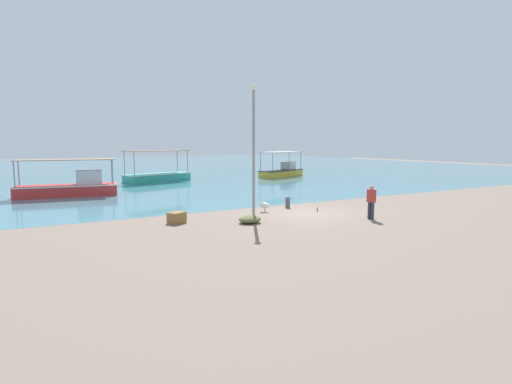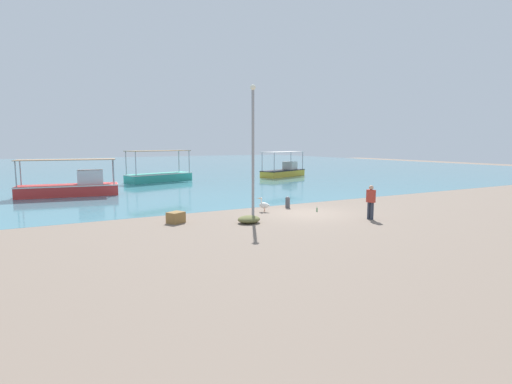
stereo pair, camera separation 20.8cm
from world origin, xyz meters
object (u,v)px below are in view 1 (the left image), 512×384
fisherman_standing (371,201)px  glass_bottle (317,210)px  fishing_boat_outer (282,171)px  mooring_bollard (288,202)px  fishing_boat_far_left (158,176)px  net_pile (250,219)px  lamp_post (254,145)px  cargo_crate (177,218)px  pelican (264,205)px  fishing_boat_near_right (71,186)px

fisherman_standing → glass_bottle: 3.28m
fishing_boat_outer → mooring_bollard: fishing_boat_outer is taller
fishing_boat_far_left → net_pile: 22.23m
glass_bottle → mooring_bollard: bearing=111.1°
lamp_post → cargo_crate: bearing=173.6°
pelican → cargo_crate: size_ratio=1.10×
mooring_bollard → cargo_crate: bearing=-170.7°
fishing_boat_far_left → pelican: fishing_boat_far_left is taller
fisherman_standing → fishing_boat_far_left: bearing=99.2°
lamp_post → net_pile: 3.79m
fishing_boat_outer → cargo_crate: size_ratio=8.64×
fishing_boat_near_right → mooring_bollard: size_ratio=10.23×
fishing_boat_outer → cargo_crate: (-18.67, -19.77, -0.36)m
mooring_bollard → fisherman_standing: (1.65, -4.88, 0.55)m
pelican → net_pile: pelican is taller
fishing_boat_far_left → lamp_post: size_ratio=1.04×
mooring_bollard → glass_bottle: mooring_bollard is taller
pelican → net_pile: bearing=-132.6°
cargo_crate → glass_bottle: 7.75m
fishing_boat_near_right → mooring_bollard: bearing=-48.5°
fishing_boat_far_left → fishing_boat_outer: fishing_boat_far_left is taller
pelican → lamp_post: bearing=-138.9°
pelican → cargo_crate: (-5.15, -0.67, -0.12)m
fishing_boat_far_left → fisherman_standing: 24.53m
fishing_boat_near_right → fishing_boat_outer: (22.17, 6.73, -0.06)m
fishing_boat_far_left → mooring_bollard: fishing_boat_far_left is taller
lamp_post → cargo_crate: 5.17m
mooring_bollard → net_pile: size_ratio=0.62×
fisherman_standing → mooring_bollard: bearing=108.7°
fishing_boat_far_left → mooring_bollard: (2.26, -19.33, -0.22)m
pelican → glass_bottle: (2.57, -1.36, -0.27)m
fisherman_standing → cargo_crate: 9.45m
lamp_post → fisherman_standing: lamp_post is taller
fishing_boat_outer → cargo_crate: 27.19m
cargo_crate → lamp_post: bearing=-6.4°
fishing_boat_far_left → fishing_boat_outer: 13.93m
fishing_boat_near_right → net_pile: 16.10m
fishing_boat_outer → net_pile: 26.56m
fishing_boat_outer → cargo_crate: bearing=-133.4°
fisherman_standing → cargo_crate: fisherman_standing is taller
net_pile → fisherman_standing: bearing=-20.0°
pelican → fishing_boat_far_left: bearing=91.2°
fishing_boat_outer → net_pile: fishing_boat_outer is taller
fishing_boat_far_left → pelican: (0.40, -19.81, -0.20)m
fishing_boat_far_left → net_pile: fishing_boat_far_left is taller
fisherman_standing → cargo_crate: bearing=156.7°
fisherman_standing → lamp_post: bearing=145.5°
fishing_boat_far_left → lamp_post: 21.16m
fishing_boat_near_right → mooring_bollard: fishing_boat_near_right is taller
fishing_boat_near_right → net_pile: (6.50, -14.72, -0.50)m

